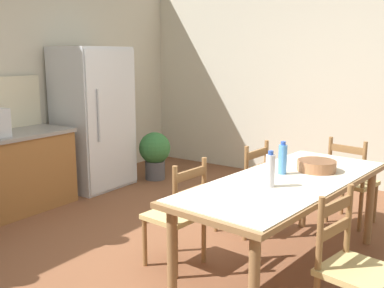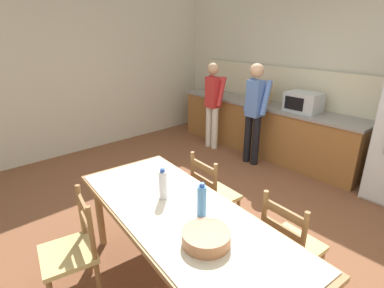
{
  "view_description": "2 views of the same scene",
  "coord_description": "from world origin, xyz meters",
  "views": [
    {
      "loc": [
        -2.77,
        -2.15,
        1.73
      ],
      "look_at": [
        -0.06,
        -0.28,
        1.07
      ],
      "focal_mm": 42.0,
      "sensor_mm": 36.0,
      "label": 1
    },
    {
      "loc": [
        1.94,
        -2.08,
        2.09
      ],
      "look_at": [
        -0.25,
        -0.12,
        0.95
      ],
      "focal_mm": 28.0,
      "sensor_mm": 36.0,
      "label": 2
    }
  ],
  "objects": [
    {
      "name": "chair_side_far_left",
      "position": [
        0.03,
        -0.08,
        0.44
      ],
      "size": [
        0.45,
        0.43,
        0.91
      ],
      "rotation": [
        0.0,
        0.0,
        3.06
      ],
      "color": "olive",
      "rests_on": "ground"
    },
    {
      "name": "wall_left",
      "position": [
        -3.26,
        0.0,
        1.45
      ],
      "size": [
        0.12,
        5.2,
        2.9
      ],
      "primitive_type": "cube",
      "color": "beige",
      "rests_on": "ground"
    },
    {
      "name": "wall_back",
      "position": [
        0.0,
        2.66,
        1.45
      ],
      "size": [
        6.52,
        0.12,
        2.9
      ],
      "primitive_type": "cube",
      "color": "beige",
      "rests_on": "ground"
    },
    {
      "name": "serving_bowl",
      "position": [
        0.81,
        -0.95,
        0.83
      ],
      "size": [
        0.32,
        0.32,
        0.09
      ],
      "color": "#9E6642",
      "rests_on": "dining_table"
    },
    {
      "name": "bottle_off_centre",
      "position": [
        0.56,
        -0.75,
        0.9
      ],
      "size": [
        0.07,
        0.07,
        0.27
      ],
      "color": "#4C8ED6",
      "rests_on": "dining_table"
    },
    {
      "name": "chair_side_far_right",
      "position": [
        1.0,
        -0.17,
        0.44
      ],
      "size": [
        0.45,
        0.43,
        0.91
      ],
      "rotation": [
        0.0,
        0.0,
        3.06
      ],
      "color": "olive",
      "rests_on": "ground"
    },
    {
      "name": "person_at_counter",
      "position": [
        -0.81,
        1.69,
        0.9
      ],
      "size": [
        0.4,
        0.28,
        1.61
      ],
      "rotation": [
        0.0,
        0.0,
        1.57
      ],
      "color": "black",
      "rests_on": "ground"
    },
    {
      "name": "paper_bag",
      "position": [
        -1.03,
        2.2,
        1.06
      ],
      "size": [
        0.24,
        0.16,
        0.36
      ],
      "primitive_type": "cube",
      "color": "tan",
      "rests_on": "kitchen_counter"
    },
    {
      "name": "ground_plane",
      "position": [
        0.0,
        0.0,
        0.0
      ],
      "size": [
        8.32,
        8.32,
        0.0
      ],
      "primitive_type": "plane",
      "color": "brown"
    },
    {
      "name": "dining_table",
      "position": [
        0.44,
        -0.84,
        0.7
      ],
      "size": [
        2.23,
        1.07,
        0.77
      ],
      "rotation": [
        0.0,
        0.0,
        -0.1
      ],
      "color": "olive",
      "rests_on": "ground"
    },
    {
      "name": "bottle_near_centre",
      "position": [
        0.17,
        -0.82,
        0.9
      ],
      "size": [
        0.07,
        0.07,
        0.27
      ],
      "color": "silver",
      "rests_on": "dining_table"
    },
    {
      "name": "microwave",
      "position": [
        -0.29,
        2.21,
        1.03
      ],
      "size": [
        0.5,
        0.39,
        0.3
      ],
      "color": "#B2B7BC",
      "rests_on": "kitchen_counter"
    },
    {
      "name": "counter_splashback",
      "position": [
        -0.98,
        2.54,
        1.18
      ],
      "size": [
        3.38,
        0.03,
        0.6
      ],
      "primitive_type": "cube",
      "color": "beige",
      "rests_on": "kitchen_counter"
    },
    {
      "name": "kitchen_counter",
      "position": [
        -0.98,
        2.23,
        0.44
      ],
      "size": [
        3.42,
        0.66,
        0.88
      ],
      "color": "brown",
      "rests_on": "ground"
    },
    {
      "name": "chair_side_near_left",
      "position": [
        -0.11,
        -1.52,
        0.44
      ],
      "size": [
        0.49,
        0.47,
        0.91
      ],
      "rotation": [
        0.0,
        0.0,
        -0.19
      ],
      "color": "olive",
      "rests_on": "ground"
    },
    {
      "name": "person_at_sink",
      "position": [
        -1.74,
        1.71,
        0.87
      ],
      "size": [
        0.39,
        0.27,
        1.54
      ],
      "rotation": [
        0.0,
        0.0,
        1.57
      ],
      "color": "silver",
      "rests_on": "ground"
    }
  ]
}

